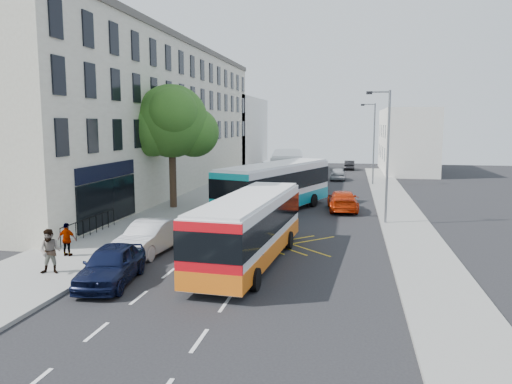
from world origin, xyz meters
The scene contains 22 objects.
ground centered at (0.00, 0.00, 0.00)m, with size 120.00×120.00×0.00m, color black.
pavement_left centered at (-8.50, 15.00, 0.07)m, with size 5.00×70.00×0.15m, color gray.
pavement_right centered at (7.50, 15.00, 0.07)m, with size 3.00×70.00×0.15m, color gray.
terrace_main centered at (-14.00, 24.49, 6.76)m, with size 8.30×45.00×13.50m.
terrace_far centered at (-14.00, 55.00, 5.00)m, with size 8.00×20.00×10.00m, color silver.
building_right centered at (11.00, 48.00, 4.00)m, with size 6.00×18.00×8.00m, color silver.
street_tree centered at (-8.51, 14.97, 6.29)m, with size 6.30×5.70×8.80m.
lamp_near centered at (6.20, 12.00, 4.62)m, with size 1.45×0.15×8.00m.
lamp_far centered at (6.20, 32.00, 4.62)m, with size 1.45×0.15×8.00m.
railings centered at (-9.70, 5.30, 0.72)m, with size 0.08×5.60×1.14m, color black, non-canonical shape.
bus_near centered at (-0.20, 2.18, 1.59)m, with size 3.25×10.89×3.02m.
bus_mid centered at (-0.98, 15.10, 1.80)m, with size 6.70×12.42×3.43m.
bus_far centered at (-1.88, 28.35, 1.82)m, with size 4.33×12.56×3.46m.
motorbike centered at (0.45, -0.93, 0.94)m, with size 0.81×2.22×1.99m.
parked_car_blue centered at (-4.90, -1.69, 0.76)m, with size 1.79×4.45×1.51m, color black.
parked_car_silver centered at (-5.24, 2.91, 0.78)m, with size 1.66×4.75×1.57m, color #9C9EA4.
red_hatchback centered at (3.61, 16.63, 0.72)m, with size 2.02×4.97×1.44m, color red.
distant_car_grey centered at (-2.01, 45.20, 0.67)m, with size 2.22×4.82×1.34m, color #383A3E.
distant_car_silver centered at (2.72, 36.37, 0.70)m, with size 1.66×4.11×1.40m, color #A4A7AC.
distant_car_dark centered at (3.90, 49.06, 0.62)m, with size 1.32×3.79×1.25m, color black.
pedestrian_near centered at (-7.69, -1.37, 1.06)m, with size 0.89×0.69×1.83m, color gray.
pedestrian_far centered at (-8.54, 1.22, 0.92)m, with size 0.90×0.38×1.54m, color gray.
Camera 1 is at (4.16, -19.04, 6.19)m, focal length 35.00 mm.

